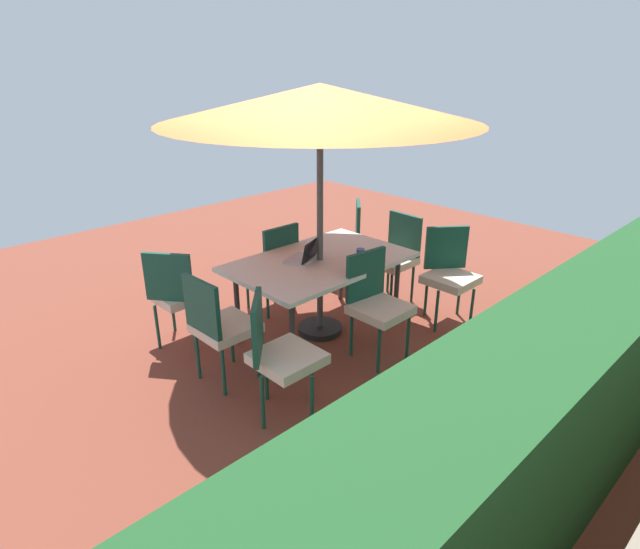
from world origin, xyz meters
TOP-DOWN VIEW (x-y plane):
  - ground_plane at (0.00, 0.00)m, footprint 10.00×10.00m
  - hedge_row at (0.00, 2.46)m, footprint 6.30×0.69m
  - dining_table at (0.00, 0.00)m, footprint 1.72×1.09m
  - patio_umbrella at (0.00, 0.00)m, footprint 2.80×2.80m
  - chair_west at (-1.12, 0.04)m, footprint 0.47×0.46m
  - chair_southeast at (1.12, -0.75)m, footprint 0.58×0.58m
  - chair_south at (0.01, -0.70)m, footprint 0.46×0.47m
  - chair_southwest at (-1.16, -0.76)m, footprint 0.59×0.59m
  - chair_east at (1.20, 0.05)m, footprint 0.47×0.46m
  - chair_northwest at (-1.12, 0.73)m, footprint 0.58×0.58m
  - chair_northeast at (1.13, 0.73)m, footprint 0.59×0.59m
  - chair_north at (-0.05, 0.67)m, footprint 0.47×0.48m
  - laptop at (0.12, -0.09)m, footprint 0.39×0.35m
  - cup at (-0.32, 0.23)m, footprint 0.08×0.08m

SIDE VIEW (x-z plane):
  - ground_plane at x=0.00m, z-range -0.02..0.00m
  - chair_west at x=-1.12m, z-range 0.06..1.04m
  - chair_southeast at x=1.12m, z-range 0.06..1.04m
  - chair_south at x=0.01m, z-range 0.06..1.04m
  - chair_southwest at x=-1.16m, z-range 0.06..1.04m
  - chair_east at x=1.20m, z-range 0.06..1.04m
  - chair_northwest at x=-1.12m, z-range 0.06..1.04m
  - chair_northeast at x=1.13m, z-range 0.06..1.04m
  - chair_north at x=-0.05m, z-range 0.06..1.04m
  - hedge_row at x=0.00m, z-range 0.00..1.26m
  - dining_table at x=0.00m, z-range 0.33..1.11m
  - cup at x=-0.32m, z-range 0.78..0.86m
  - laptop at x=0.12m, z-range 0.72..0.93m
  - patio_umbrella at x=0.00m, z-range 1.01..3.37m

